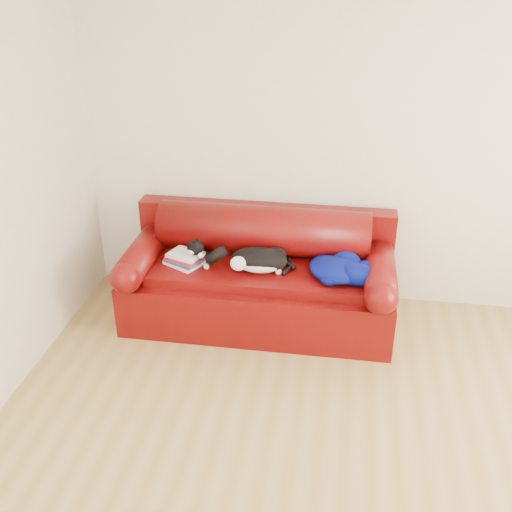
{
  "coord_description": "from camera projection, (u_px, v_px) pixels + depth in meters",
  "views": [
    {
      "loc": [
        -0.11,
        -2.6,
        2.7
      ],
      "look_at": [
        -0.73,
        1.35,
        0.65
      ],
      "focal_mm": 42.0,
      "sensor_mm": 36.0,
      "label": 1
    }
  ],
  "objects": [
    {
      "name": "sofa_back",
      "position": [
        263.0,
        246.0,
        4.88
      ],
      "size": [
        2.1,
        1.01,
        0.88
      ],
      "color": "#380205",
      "rests_on": "ground"
    },
    {
      "name": "blanket",
      "position": [
        341.0,
        269.0,
        4.48
      ],
      "size": [
        0.52,
        0.46,
        0.16
      ],
      "rotation": [
        0.0,
        0.0,
        -0.12
      ],
      "color": "#020A40",
      "rests_on": "sofa_base"
    },
    {
      "name": "cat",
      "position": [
        258.0,
        261.0,
        4.56
      ],
      "size": [
        0.62,
        0.4,
        0.23
      ],
      "rotation": [
        0.0,
        0.0,
        0.43
      ],
      "color": "black",
      "rests_on": "sofa_base"
    },
    {
      "name": "sofa_base",
      "position": [
        259.0,
        293.0,
        4.81
      ],
      "size": [
        2.1,
        0.9,
        0.5
      ],
      "color": "#380205",
      "rests_on": "ground"
    },
    {
      "name": "room_shell",
      "position": [
        395.0,
        203.0,
        2.73
      ],
      "size": [
        4.52,
        4.02,
        2.61
      ],
      "color": "beige",
      "rests_on": "ground"
    },
    {
      "name": "book_stack",
      "position": [
        185.0,
        259.0,
        4.67
      ],
      "size": [
        0.34,
        0.31,
        0.1
      ],
      "rotation": [
        0.0,
        0.0,
        -0.43
      ],
      "color": "white",
      "rests_on": "sofa_base"
    },
    {
      "name": "ground",
      "position": [
        344.0,
        468.0,
        3.5
      ],
      "size": [
        4.5,
        4.5,
        0.0
      ],
      "primitive_type": "plane",
      "color": "olive",
      "rests_on": "ground"
    }
  ]
}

